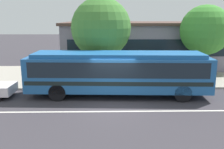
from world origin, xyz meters
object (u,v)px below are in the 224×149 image
at_px(pedestrian_walking_along_curb, 107,70).
at_px(bus_stop_sign, 164,64).
at_px(pedestrian_waiting_near_sign, 100,70).
at_px(street_tree_near_stop, 101,28).
at_px(street_tree_mid_block, 205,30).
at_px(transit_bus, 118,71).

distance_m(pedestrian_walking_along_curb, bus_stop_sign, 4.02).
relative_size(pedestrian_waiting_near_sign, pedestrian_walking_along_curb, 1.02).
bearing_deg(pedestrian_walking_along_curb, street_tree_near_stop, 111.94).
height_order(pedestrian_walking_along_curb, street_tree_mid_block, street_tree_mid_block).
bearing_deg(bus_stop_sign, transit_bus, -151.29).
bearing_deg(bus_stop_sign, street_tree_near_stop, 156.61).
bearing_deg(transit_bus, pedestrian_waiting_near_sign, 115.58).
relative_size(pedestrian_waiting_near_sign, bus_stop_sign, 0.69).
distance_m(transit_bus, bus_stop_sign, 3.64).
bearing_deg(bus_stop_sign, pedestrian_walking_along_curb, 167.74).
bearing_deg(pedestrian_walking_along_curb, pedestrian_waiting_near_sign, -159.84).
distance_m(pedestrian_walking_along_curb, street_tree_mid_block, 8.45).
relative_size(pedestrian_waiting_near_sign, street_tree_near_stop, 0.28).
bearing_deg(transit_bus, street_tree_near_stop, 107.04).
distance_m(bus_stop_sign, street_tree_near_stop, 5.22).
bearing_deg(transit_bus, bus_stop_sign, 28.71).
distance_m(street_tree_near_stop, street_tree_mid_block, 8.20).
xyz_separation_m(pedestrian_walking_along_curb, street_tree_near_stop, (-0.41, 1.01, 2.90)).
bearing_deg(pedestrian_waiting_near_sign, bus_stop_sign, -8.82).
bearing_deg(bus_stop_sign, street_tree_mid_block, 39.14).
bearing_deg(street_tree_mid_block, street_tree_near_stop, -171.29).
height_order(transit_bus, street_tree_mid_block, street_tree_mid_block).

